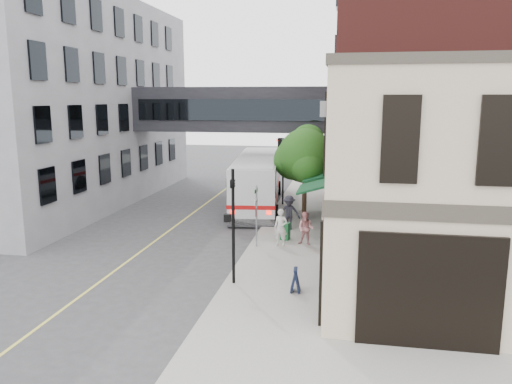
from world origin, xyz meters
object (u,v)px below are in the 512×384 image
at_px(pedestrian_b, 306,228).
at_px(pedestrian_c, 289,213).
at_px(pedestrian_a, 281,227).
at_px(bus, 258,179).
at_px(newspaper_box, 285,231).
at_px(sandwich_board, 295,280).

relative_size(pedestrian_b, pedestrian_c, 0.87).
xyz_separation_m(pedestrian_a, pedestrian_b, (1.19, 0.34, -0.08)).
height_order(bus, pedestrian_a, bus).
relative_size(newspaper_box, sandwich_board, 0.97).
relative_size(pedestrian_b, sandwich_board, 1.84).
distance_m(bus, pedestrian_c, 7.02).
relative_size(pedestrian_a, sandwich_board, 2.02).
distance_m(pedestrian_b, sandwich_board, 6.13).
relative_size(pedestrian_c, newspaper_box, 2.18).
relative_size(bus, newspaper_box, 14.57).
distance_m(bus, pedestrian_b, 10.04).
bearing_deg(bus, pedestrian_c, -65.56).
xyz_separation_m(bus, pedestrian_b, (4.04, -9.14, -0.90)).
bearing_deg(pedestrian_c, bus, 108.90).
bearing_deg(bus, sandwich_board, -74.73).
relative_size(pedestrian_a, pedestrian_c, 0.96).
height_order(pedestrian_b, pedestrian_c, pedestrian_c).
distance_m(pedestrian_c, newspaper_box, 2.12).
xyz_separation_m(pedestrian_b, pedestrian_c, (-1.15, 2.79, 0.12)).
xyz_separation_m(pedestrian_c, newspaper_box, (0.05, -2.06, -0.51)).
relative_size(bus, sandwich_board, 14.06).
height_order(pedestrian_a, newspaper_box, pedestrian_a).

